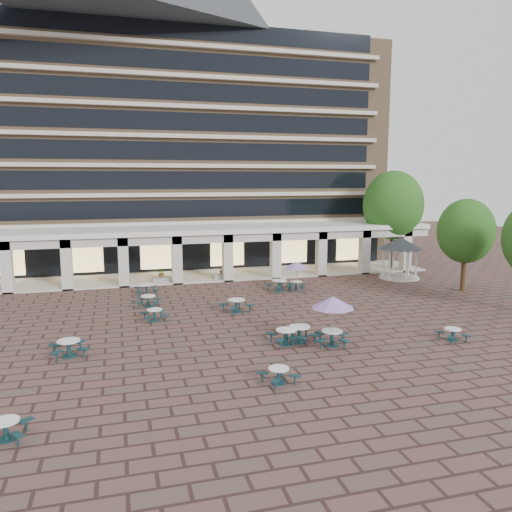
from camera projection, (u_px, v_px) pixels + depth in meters
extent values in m
plane|color=brown|center=(238.00, 323.00, 29.67)|extent=(120.00, 120.00, 0.00)
cube|color=#8D6F4F|center=(181.00, 155.00, 52.27)|extent=(40.00, 15.00, 22.00)
cube|color=beige|center=(193.00, 223.00, 45.89)|extent=(36.80, 0.50, 0.35)
cube|color=black|center=(192.00, 209.00, 45.91)|extent=(35.20, 0.05, 1.60)
cube|color=beige|center=(192.00, 194.00, 45.49)|extent=(36.80, 0.50, 0.35)
cube|color=black|center=(191.00, 180.00, 45.51)|extent=(35.20, 0.05, 1.60)
cube|color=beige|center=(191.00, 166.00, 45.09)|extent=(36.80, 0.50, 0.35)
cube|color=black|center=(191.00, 151.00, 45.11)|extent=(35.20, 0.05, 1.60)
cube|color=beige|center=(191.00, 136.00, 44.69)|extent=(36.80, 0.50, 0.35)
cube|color=black|center=(190.00, 122.00, 44.71)|extent=(35.20, 0.05, 1.60)
cube|color=beige|center=(190.00, 106.00, 44.29)|extent=(36.80, 0.50, 0.35)
cube|color=black|center=(190.00, 91.00, 44.31)|extent=(35.20, 0.05, 1.60)
cube|color=beige|center=(190.00, 76.00, 43.90)|extent=(36.80, 0.50, 0.35)
cube|color=black|center=(189.00, 61.00, 43.92)|extent=(35.20, 0.05, 1.60)
cube|color=beige|center=(189.00, 45.00, 43.50)|extent=(36.80, 0.50, 0.35)
cube|color=black|center=(188.00, 30.00, 43.52)|extent=(35.20, 0.05, 1.60)
cube|color=white|center=(197.00, 229.00, 43.31)|extent=(42.00, 6.60, 0.40)
cube|color=beige|center=(203.00, 238.00, 40.67)|extent=(42.00, 0.30, 0.90)
cube|color=black|center=(193.00, 252.00, 46.25)|extent=(38.00, 0.15, 3.20)
cube|color=beige|center=(198.00, 276.00, 43.95)|extent=(42.00, 6.00, 0.12)
cube|color=beige|center=(7.00, 267.00, 37.27)|extent=(0.80, 0.80, 4.00)
cube|color=beige|center=(67.00, 264.00, 38.38)|extent=(0.80, 0.80, 4.00)
cube|color=beige|center=(123.00, 262.00, 39.50)|extent=(0.80, 0.80, 4.00)
cube|color=beige|center=(177.00, 260.00, 40.62)|extent=(0.80, 0.80, 4.00)
cube|color=beige|center=(228.00, 257.00, 41.73)|extent=(0.80, 0.80, 4.00)
cube|color=beige|center=(276.00, 255.00, 42.85)|extent=(0.80, 0.80, 4.00)
cube|color=beige|center=(321.00, 253.00, 43.97)|extent=(0.80, 0.80, 4.00)
cube|color=beige|center=(364.00, 252.00, 45.08)|extent=(0.80, 0.80, 4.00)
cube|color=beige|center=(406.00, 250.00, 46.20)|extent=(0.80, 0.80, 4.00)
cube|color=#FFD88C|center=(4.00, 262.00, 41.91)|extent=(3.20, 0.08, 2.40)
cube|color=#FFD88C|center=(84.00, 259.00, 43.60)|extent=(3.20, 0.08, 2.40)
cube|color=#FFD88C|center=(158.00, 256.00, 45.29)|extent=(3.20, 0.08, 2.40)
cube|color=#FFD88C|center=(227.00, 253.00, 46.99)|extent=(3.20, 0.08, 2.40)
cube|color=#FFD88C|center=(291.00, 250.00, 48.68)|extent=(3.20, 0.08, 2.40)
cube|color=#FFD88C|center=(351.00, 248.00, 50.37)|extent=(3.20, 0.08, 2.40)
cylinder|color=#13333B|center=(7.00, 439.00, 16.43)|extent=(0.63, 0.63, 0.04)
cylinder|color=#13333B|center=(6.00, 431.00, 16.39)|extent=(0.16, 0.16, 0.59)
cylinder|color=white|center=(5.00, 421.00, 16.34)|extent=(0.90, 0.90, 0.04)
cube|color=#13333B|center=(26.00, 420.00, 16.94)|extent=(0.54, 0.51, 0.04)
cylinder|color=#13333B|center=(26.00, 426.00, 16.97)|extent=(0.07, 0.07, 0.38)
cube|color=#13333B|center=(17.00, 435.00, 15.98)|extent=(0.51, 0.54, 0.04)
cylinder|color=#13333B|center=(18.00, 441.00, 16.01)|extent=(0.07, 0.07, 0.38)
cylinder|color=#13333B|center=(286.00, 344.00, 25.91)|extent=(0.75, 0.75, 0.04)
cylinder|color=#13333B|center=(286.00, 338.00, 25.86)|extent=(0.19, 0.19, 0.70)
cylinder|color=white|center=(286.00, 330.00, 25.79)|extent=(1.07, 1.07, 0.05)
cube|color=#13333B|center=(292.00, 331.00, 26.59)|extent=(0.60, 0.64, 0.05)
cylinder|color=#13333B|center=(292.00, 336.00, 26.63)|extent=(0.09, 0.09, 0.45)
cube|color=#13333B|center=(271.00, 334.00, 26.17)|extent=(0.64, 0.60, 0.05)
cylinder|color=#13333B|center=(271.00, 338.00, 26.21)|extent=(0.09, 0.09, 0.45)
cube|color=#13333B|center=(280.00, 340.00, 25.09)|extent=(0.60, 0.64, 0.05)
cylinder|color=#13333B|center=(280.00, 345.00, 25.12)|extent=(0.09, 0.09, 0.45)
cube|color=#13333B|center=(302.00, 338.00, 25.50)|extent=(0.64, 0.60, 0.05)
cylinder|color=#13333B|center=(301.00, 342.00, 25.54)|extent=(0.09, 0.09, 0.45)
cylinder|color=#13333B|center=(279.00, 383.00, 20.99)|extent=(0.62, 0.62, 0.04)
cylinder|color=#13333B|center=(279.00, 376.00, 20.95)|extent=(0.16, 0.16, 0.58)
cylinder|color=white|center=(279.00, 368.00, 20.89)|extent=(0.89, 0.89, 0.04)
cube|color=#13333B|center=(282.00, 368.00, 21.60)|extent=(0.45, 0.55, 0.04)
cylinder|color=#13333B|center=(282.00, 373.00, 21.63)|extent=(0.07, 0.07, 0.37)
cube|color=#13333B|center=(263.00, 373.00, 21.09)|extent=(0.55, 0.45, 0.04)
cylinder|color=#13333B|center=(263.00, 377.00, 21.12)|extent=(0.07, 0.07, 0.37)
cube|color=#13333B|center=(275.00, 381.00, 20.27)|extent=(0.45, 0.55, 0.04)
cylinder|color=#13333B|center=(275.00, 385.00, 20.30)|extent=(0.07, 0.07, 0.37)
cube|color=#13333B|center=(295.00, 376.00, 20.77)|extent=(0.55, 0.45, 0.04)
cylinder|color=#13333B|center=(295.00, 380.00, 20.80)|extent=(0.07, 0.07, 0.37)
cylinder|color=#13333B|center=(452.00, 340.00, 26.51)|extent=(0.61, 0.61, 0.04)
cylinder|color=#13333B|center=(453.00, 335.00, 26.46)|extent=(0.16, 0.16, 0.58)
cylinder|color=white|center=(453.00, 329.00, 26.41)|extent=(0.88, 0.88, 0.04)
cube|color=#13333B|center=(455.00, 330.00, 27.04)|extent=(0.51, 0.52, 0.04)
cylinder|color=#13333B|center=(454.00, 334.00, 27.07)|extent=(0.07, 0.07, 0.37)
cube|color=#13333B|center=(439.00, 332.00, 26.78)|extent=(0.52, 0.51, 0.04)
cylinder|color=#13333B|center=(439.00, 335.00, 26.81)|extent=(0.07, 0.07, 0.37)
cube|color=#13333B|center=(451.00, 337.00, 25.86)|extent=(0.51, 0.52, 0.04)
cylinder|color=#13333B|center=(450.00, 341.00, 25.89)|extent=(0.07, 0.07, 0.37)
cube|color=#13333B|center=(467.00, 336.00, 26.12)|extent=(0.52, 0.51, 0.04)
cylinder|color=#13333B|center=(466.00, 339.00, 26.15)|extent=(0.07, 0.07, 0.37)
cylinder|color=#13333B|center=(69.00, 356.00, 24.14)|extent=(0.76, 0.76, 0.04)
cylinder|color=#13333B|center=(69.00, 349.00, 24.09)|extent=(0.19, 0.19, 0.71)
cylinder|color=white|center=(68.00, 341.00, 24.02)|extent=(1.08, 1.08, 0.05)
cube|color=#13333B|center=(80.00, 342.00, 24.86)|extent=(0.59, 0.66, 0.05)
cylinder|color=#13333B|center=(80.00, 346.00, 24.90)|extent=(0.09, 0.09, 0.45)
cube|color=#13333B|center=(55.00, 345.00, 24.34)|extent=(0.66, 0.59, 0.05)
cylinder|color=#13333B|center=(55.00, 350.00, 24.38)|extent=(0.09, 0.09, 0.45)
cube|color=#13333B|center=(57.00, 353.00, 23.28)|extent=(0.59, 0.66, 0.05)
cylinder|color=#13333B|center=(57.00, 358.00, 23.32)|extent=(0.09, 0.09, 0.45)
cube|color=#13333B|center=(83.00, 349.00, 23.80)|extent=(0.66, 0.59, 0.05)
cylinder|color=#13333B|center=(84.00, 354.00, 23.84)|extent=(0.09, 0.09, 0.45)
cylinder|color=#13333B|center=(332.00, 345.00, 25.72)|extent=(0.74, 0.74, 0.04)
cylinder|color=#13333B|center=(332.00, 339.00, 25.67)|extent=(0.19, 0.19, 0.70)
cylinder|color=white|center=(332.00, 331.00, 25.61)|extent=(1.06, 1.06, 0.05)
cube|color=#13333B|center=(343.00, 334.00, 26.17)|extent=(0.66, 0.51, 0.05)
cylinder|color=#13333B|center=(343.00, 338.00, 26.21)|extent=(0.09, 0.09, 0.45)
cube|color=#13333B|center=(320.00, 333.00, 26.29)|extent=(0.51, 0.66, 0.05)
cylinder|color=#13333B|center=(320.00, 337.00, 26.32)|extent=(0.09, 0.09, 0.45)
cube|color=#13333B|center=(321.00, 340.00, 25.13)|extent=(0.66, 0.51, 0.05)
cylinder|color=#13333B|center=(321.00, 345.00, 25.17)|extent=(0.09, 0.09, 0.45)
cube|color=#13333B|center=(344.00, 341.00, 25.02)|extent=(0.51, 0.66, 0.05)
cylinder|color=#13333B|center=(344.00, 345.00, 25.06)|extent=(0.09, 0.09, 0.45)
cylinder|color=gray|center=(332.00, 322.00, 25.53)|extent=(0.05, 0.05, 2.55)
cone|color=#9D75C6|center=(333.00, 302.00, 25.37)|extent=(2.23, 2.23, 0.59)
cylinder|color=#13333B|center=(300.00, 341.00, 26.36)|extent=(0.78, 0.78, 0.04)
cylinder|color=#13333B|center=(300.00, 335.00, 26.31)|extent=(0.20, 0.20, 0.73)
cylinder|color=white|center=(300.00, 327.00, 26.24)|extent=(1.11, 1.11, 0.06)
cube|color=#13333B|center=(306.00, 328.00, 27.04)|extent=(0.65, 0.65, 0.06)
cylinder|color=#13333B|center=(306.00, 333.00, 27.08)|extent=(0.09, 0.09, 0.47)
cube|color=#13333B|center=(285.00, 330.00, 26.70)|extent=(0.65, 0.65, 0.06)
cylinder|color=#13333B|center=(285.00, 335.00, 26.73)|extent=(0.09, 0.09, 0.47)
cube|color=#13333B|center=(293.00, 337.00, 25.54)|extent=(0.65, 0.65, 0.06)
cylinder|color=#13333B|center=(293.00, 342.00, 25.58)|extent=(0.09, 0.09, 0.47)
cube|color=#13333B|center=(315.00, 335.00, 25.88)|extent=(0.65, 0.65, 0.06)
cylinder|color=#13333B|center=(315.00, 340.00, 25.92)|extent=(0.09, 0.09, 0.47)
cylinder|color=#13333B|center=(155.00, 320.00, 30.24)|extent=(0.66, 0.66, 0.04)
cylinder|color=#13333B|center=(155.00, 316.00, 30.20)|extent=(0.17, 0.17, 0.62)
cylinder|color=white|center=(154.00, 310.00, 30.14)|extent=(0.94, 0.94, 0.05)
cube|color=#13333B|center=(161.00, 311.00, 30.86)|extent=(0.52, 0.57, 0.05)
cylinder|color=#13333B|center=(161.00, 314.00, 30.89)|extent=(0.08, 0.08, 0.39)
cube|color=#13333B|center=(144.00, 313.00, 30.43)|extent=(0.57, 0.52, 0.05)
cylinder|color=#13333B|center=(144.00, 316.00, 30.47)|extent=(0.08, 0.08, 0.39)
cube|color=#13333B|center=(148.00, 317.00, 29.50)|extent=(0.52, 0.57, 0.05)
cylinder|color=#13333B|center=(148.00, 321.00, 29.54)|extent=(0.08, 0.08, 0.39)
cube|color=#13333B|center=(165.00, 315.00, 29.93)|extent=(0.57, 0.52, 0.05)
cylinder|color=#13333B|center=(165.00, 319.00, 29.96)|extent=(0.08, 0.08, 0.39)
cylinder|color=#13333B|center=(147.00, 294.00, 37.07)|extent=(0.73, 0.73, 0.04)
cylinder|color=#13333B|center=(147.00, 290.00, 37.02)|extent=(0.19, 0.19, 0.69)
cylinder|color=white|center=(146.00, 285.00, 36.95)|extent=(1.04, 1.04, 0.05)
cube|color=#13333B|center=(153.00, 286.00, 37.72)|extent=(0.60, 0.62, 0.05)
cylinder|color=#13333B|center=(153.00, 290.00, 37.75)|extent=(0.08, 0.08, 0.44)
cube|color=#13333B|center=(138.00, 287.00, 37.36)|extent=(0.62, 0.60, 0.05)
cylinder|color=#13333B|center=(138.00, 291.00, 37.39)|extent=(0.08, 0.08, 0.44)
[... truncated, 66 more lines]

